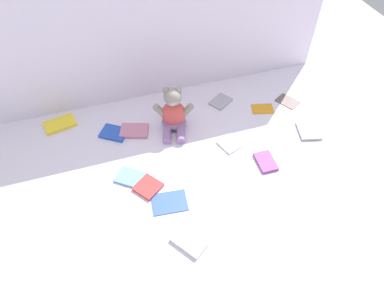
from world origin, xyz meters
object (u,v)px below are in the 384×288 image
Objects in this scene: teddy_bear at (174,114)px; book_case_9 at (262,108)px; book_case_3 at (309,131)px; book_case_7 at (114,133)px; book_case_10 at (60,124)px; book_case_11 at (148,187)px; book_case_1 at (229,144)px; book_case_6 at (288,101)px; book_case_5 at (134,131)px; book_case_8 at (169,202)px; book_case_12 at (266,162)px; book_case_0 at (189,241)px; book_case_2 at (220,101)px; book_case_4 at (130,177)px.

book_case_9 is (0.45, -0.01, -0.08)m from teddy_bear.
book_case_3 is 0.96× the size of book_case_7.
book_case_7 is 0.73m from book_case_9.
book_case_10 is at bearing -86.59° from book_case_9.
book_case_3 is 0.79m from book_case_11.
book_case_1 is (0.20, -0.19, -0.08)m from teddy_bear.
book_case_10 is (-1.11, 0.17, 0.00)m from book_case_6.
book_case_5 is at bearing -65.95° from book_case_7.
book_case_7 is (-0.87, 0.04, 0.00)m from book_case_6.
book_case_10 reaches higher than book_case_8.
book_case_1 is 0.53m from book_case_7.
book_case_8 is (-0.33, -0.21, -0.00)m from book_case_1.
book_case_6 is 0.97× the size of book_case_12.
book_case_6 is 0.77× the size of book_case_8.
book_case_0 reaches higher than book_case_2.
book_case_12 reaches higher than book_case_3.
book_case_1 is 0.98× the size of book_case_11.
book_case_11 is (-0.78, -0.08, 0.00)m from book_case_3.
book_case_7 reaches higher than book_case_8.
book_case_7 is at bearing 62.88° from book_case_2.
book_case_8 is at bearing -91.51° from teddy_bear.
teddy_bear is 0.60m from book_case_6.
book_case_12 is (0.57, -0.09, 0.00)m from book_case_4.
book_case_12 is (0.59, -0.37, 0.00)m from book_case_7.
book_case_12 is at bearing -160.68° from book_case_6.
book_case_1 is at bearing -25.73° from teddy_bear.
book_case_11 is (0.08, -0.35, 0.00)m from book_case_7.
teddy_bear is 0.60m from book_case_0.
teddy_bear is 0.46m from book_case_12.
book_case_6 is (0.78, -0.02, -0.00)m from book_case_5.
book_case_5 is at bearing 66.08° from book_case_2.
book_case_4 is 1.09× the size of book_case_9.
book_case_3 and book_case_7 have the same top height.
teddy_bear is 1.63× the size of book_case_10.
book_case_2 is at bearing -62.26° from book_case_5.
book_case_2 is 0.64m from book_case_8.
book_case_12 is (0.51, -0.02, -0.00)m from book_case_11.
book_case_11 is (-0.79, -0.31, 0.00)m from book_case_6.
book_case_10 is (-0.41, 0.76, -0.00)m from book_case_0.
book_case_2 is 0.76× the size of book_case_8.
teddy_bear is 0.36m from book_case_4.
book_case_0 is 1.17× the size of book_case_2.
book_case_7 is 1.08× the size of book_case_12.
book_case_6 is at bearing 51.36° from book_case_12.
book_case_1 is 0.82× the size of book_case_3.
teddy_bear is at bearing -77.29° from book_case_9.
book_case_1 is 0.40m from book_case_8.
book_case_2 is 0.62m from book_case_4.
book_case_7 is 0.85× the size of book_case_10.
teddy_bear is 0.30m from book_case_2.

